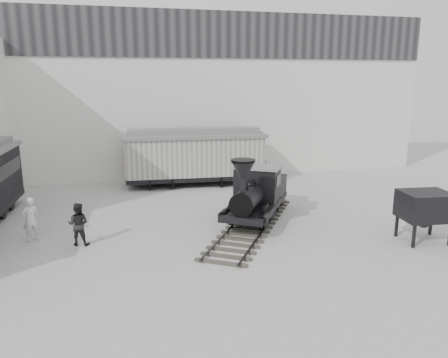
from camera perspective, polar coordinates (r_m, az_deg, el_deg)
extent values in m
plane|color=#9E9E9B|center=(17.38, 2.91, -9.67)|extent=(90.00, 90.00, 0.00)
cube|color=silver|center=(30.75, -4.94, 10.72)|extent=(34.00, 2.40, 11.00)
cube|color=#232326|center=(29.62, -4.72, 18.39)|extent=(34.00, 0.12, 3.00)
cube|color=#35322D|center=(20.36, 3.55, -5.98)|extent=(6.65, 9.09, 0.16)
cube|color=#2D2D30|center=(20.53, 1.56, -5.65)|extent=(4.98, 8.06, 0.06)
cube|color=#2D2D30|center=(20.18, 5.59, -6.04)|extent=(4.98, 8.06, 0.06)
cylinder|color=black|center=(19.90, 0.98, -4.46)|extent=(0.69, 1.02, 1.12)
cylinder|color=black|center=(19.51, 5.47, -4.88)|extent=(0.69, 1.02, 1.12)
cylinder|color=black|center=(21.11, 2.04, -3.43)|extent=(0.69, 1.02, 1.12)
cylinder|color=black|center=(20.75, 6.28, -3.80)|extent=(0.69, 1.02, 1.12)
cube|color=black|center=(20.27, 3.69, -3.79)|extent=(3.66, 4.20, 0.29)
cylinder|color=black|center=(19.42, 3.19, -2.53)|extent=(2.10, 2.54, 1.02)
cylinder|color=black|center=(18.36, 2.48, -0.86)|extent=(0.37, 0.37, 0.61)
cone|color=black|center=(18.21, 2.50, 1.17)|extent=(1.35, 1.35, 0.72)
sphere|color=black|center=(19.68, 3.52, -0.85)|extent=(0.53, 0.53, 0.53)
cube|color=black|center=(20.88, 4.36, -0.64)|extent=(2.42, 2.22, 1.58)
cube|color=slate|center=(20.70, 4.40, 1.60)|extent=(2.70, 2.50, 0.08)
cube|color=black|center=(22.76, 5.44, -0.99)|extent=(2.64, 2.70, 0.92)
cylinder|color=black|center=(28.01, -8.29, -0.17)|extent=(1.95, 0.86, 0.77)
cylinder|color=black|center=(28.49, 0.59, 0.19)|extent=(1.95, 0.86, 0.77)
cube|color=black|center=(28.12, -3.82, 0.39)|extent=(8.73, 2.84, 0.29)
cube|color=gray|center=(27.86, -3.86, 3.09)|extent=(8.73, 2.94, 2.39)
cube|color=slate|center=(27.67, -3.90, 5.72)|extent=(9.04, 3.24, 0.19)
cube|color=slate|center=(27.64, -3.91, 6.27)|extent=(8.28, 1.58, 0.34)
imported|color=silver|center=(20.03, -23.92, -4.84)|extent=(0.82, 0.71, 1.89)
imported|color=black|center=(18.87, -18.50, -5.60)|extent=(1.01, 0.87, 1.79)
cube|color=black|center=(19.31, 23.55, -6.88)|extent=(0.12, 0.12, 0.97)
cube|color=black|center=(20.38, 21.62, -5.68)|extent=(0.12, 0.12, 0.97)
cube|color=black|center=(21.20, 25.38, -5.32)|extent=(0.12, 0.12, 0.97)
cube|color=black|center=(19.95, 24.80, -3.17)|extent=(2.09, 1.77, 1.15)
cone|color=black|center=(20.14, 24.61, -5.11)|extent=(1.64, 1.64, 0.44)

